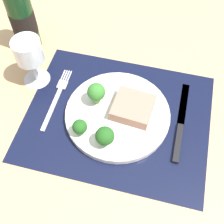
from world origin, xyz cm
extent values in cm
cube|color=tan|center=(0.00, 0.00, -1.50)|extent=(140.00, 110.00, 3.00)
cube|color=black|center=(0.00, 0.00, 0.15)|extent=(44.43, 35.89, 0.30)
cylinder|color=silver|center=(0.00, 0.00, 1.10)|extent=(25.29, 25.29, 1.60)
cube|color=tan|center=(3.35, 1.37, 3.36)|extent=(9.78, 9.37, 2.93)
cylinder|color=#5B8942|center=(-0.87, -8.51, 2.60)|extent=(1.44, 1.44, 1.40)
sphere|color=#235B1E|center=(-0.87, -8.51, 5.10)|extent=(4.24, 4.24, 4.24)
cylinder|color=#6B994C|center=(-5.75, 2.05, 2.86)|extent=(1.67, 1.67, 1.92)
sphere|color=#387A2D|center=(-5.75, 2.05, 5.67)|extent=(4.34, 4.34, 4.34)
cylinder|color=#5B8942|center=(-6.93, -7.40, 2.56)|extent=(1.41, 1.41, 1.33)
sphere|color=#235B1E|center=(-6.93, -7.40, 4.67)|extent=(3.39, 3.39, 3.39)
cube|color=silver|center=(-16.25, -2.00, 0.55)|extent=(1.00, 13.00, 0.50)
cube|color=silver|center=(-16.25, 5.80, 0.55)|extent=(2.40, 2.60, 0.40)
cube|color=silver|center=(-17.15, 8.90, 0.55)|extent=(0.30, 3.60, 0.35)
cube|color=silver|center=(-16.55, 8.90, 0.55)|extent=(0.30, 3.60, 0.35)
cube|color=silver|center=(-15.95, 8.90, 0.55)|extent=(0.30, 3.60, 0.35)
cube|color=silver|center=(-15.35, 8.90, 0.55)|extent=(0.30, 3.60, 0.35)
cube|color=black|center=(15.23, -3.90, 0.70)|extent=(1.40, 10.00, 0.80)
cube|color=silver|center=(15.23, 7.60, 0.45)|extent=(1.80, 13.00, 0.30)
cylinder|color=#143819|center=(-30.29, 17.87, 9.51)|extent=(6.62, 6.62, 19.02)
cylinder|color=black|center=(-30.29, 17.87, 8.56)|extent=(6.75, 6.75, 6.66)
cylinder|color=silver|center=(-23.58, 6.31, 0.20)|extent=(7.01, 7.01, 0.40)
cylinder|color=silver|center=(-23.58, 6.31, 4.03)|extent=(0.80, 0.80, 7.25)
cylinder|color=silver|center=(-23.58, 6.31, 10.60)|extent=(6.91, 6.91, 5.90)
cylinder|color=#560C19|center=(-23.58, 6.31, 9.10)|extent=(6.08, 6.08, 2.88)
camera|label=1|loc=(8.01, -37.52, 61.51)|focal=47.39mm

